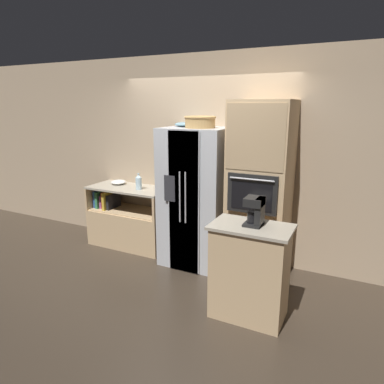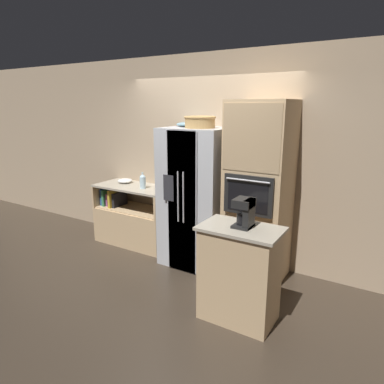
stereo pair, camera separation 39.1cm
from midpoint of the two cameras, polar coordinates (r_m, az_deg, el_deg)
name	(u,v)px [view 2 (the right image)]	position (r m, az deg, el deg)	size (l,w,h in m)	color
ground_plane	(192,262)	(4.86, 2.32, -11.59)	(20.00, 20.00, 0.00)	#382D23
wall_back	(209,158)	(4.84, 5.18, 5.67)	(12.00, 0.06, 2.80)	tan
counter_left	(135,222)	(5.43, -7.49, -4.95)	(1.25, 0.59, 0.92)	tan
refrigerator	(197,197)	(4.57, 3.24, -0.95)	(0.85, 0.77, 1.84)	silver
wall_oven	(259,192)	(4.25, 13.67, -0.11)	(0.71, 0.71, 2.18)	tan
island_counter	(239,274)	(3.55, 11.10, -13.28)	(0.79, 0.49, 0.98)	tan
wicker_basket	(200,122)	(4.32, 3.97, 11.63)	(0.40, 0.40, 0.15)	tan
fruit_bowl	(187,124)	(4.60, 1.64, 11.21)	(0.28, 0.28, 0.06)	#668C99
bottle_tall	(143,181)	(5.08, -6.04, 1.84)	(0.09, 0.09, 0.24)	silver
mixing_bowl	(125,181)	(5.50, -9.12, 1.85)	(0.23, 0.23, 0.07)	white
coffee_maker	(245,212)	(3.31, 12.25, -3.32)	(0.17, 0.20, 0.28)	black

